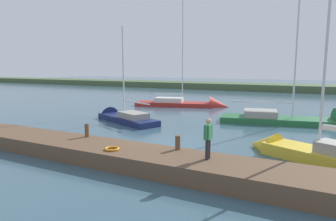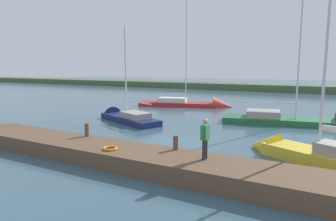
{
  "view_description": "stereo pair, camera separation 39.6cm",
  "coord_description": "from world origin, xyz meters",
  "px_view_note": "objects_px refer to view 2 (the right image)",
  "views": [
    {
      "loc": [
        -7.49,
        14.58,
        4.34
      ],
      "look_at": [
        0.0,
        -0.01,
        1.93
      ],
      "focal_mm": 31.28,
      "sensor_mm": 36.0,
      "label": 1
    },
    {
      "loc": [
        -7.84,
        14.4,
        4.34
      ],
      "look_at": [
        0.0,
        -0.01,
        1.93
      ],
      "focal_mm": 31.28,
      "sensor_mm": 36.0,
      "label": 2
    }
  ],
  "objects_px": {
    "sailboat_far_left": "(122,119)",
    "person_on_dock": "(205,136)",
    "mooring_post_near": "(176,143)",
    "mooring_post_far": "(87,130)",
    "life_ring_buoy": "(110,148)",
    "sailboat_near_dock": "(308,156)",
    "sailboat_behind_pier": "(310,123)",
    "sailboat_mid_channel": "(194,105)"
  },
  "relations": [
    {
      "from": "life_ring_buoy",
      "to": "sailboat_mid_channel",
      "type": "relative_size",
      "value": 0.05
    },
    {
      "from": "mooring_post_far",
      "to": "sailboat_mid_channel",
      "type": "xyz_separation_m",
      "value": [
        2.08,
        -18.87,
        -0.96
      ]
    },
    {
      "from": "sailboat_near_dock",
      "to": "sailboat_mid_channel",
      "type": "height_order",
      "value": "sailboat_mid_channel"
    },
    {
      "from": "person_on_dock",
      "to": "mooring_post_near",
      "type": "bearing_deg",
      "value": 157.45
    },
    {
      "from": "mooring_post_near",
      "to": "sailboat_far_left",
      "type": "xyz_separation_m",
      "value": [
        9.07,
        -8.01,
        -0.94
      ]
    },
    {
      "from": "life_ring_buoy",
      "to": "sailboat_behind_pier",
      "type": "bearing_deg",
      "value": -116.82
    },
    {
      "from": "life_ring_buoy",
      "to": "sailboat_near_dock",
      "type": "height_order",
      "value": "sailboat_near_dock"
    },
    {
      "from": "mooring_post_far",
      "to": "sailboat_behind_pier",
      "type": "xyz_separation_m",
      "value": [
        -10.06,
        -13.15,
        -0.92
      ]
    },
    {
      "from": "sailboat_near_dock",
      "to": "sailboat_mid_channel",
      "type": "bearing_deg",
      "value": -26.15
    },
    {
      "from": "sailboat_far_left",
      "to": "person_on_dock",
      "type": "bearing_deg",
      "value": 163.52
    },
    {
      "from": "life_ring_buoy",
      "to": "person_on_dock",
      "type": "relative_size",
      "value": 0.4
    },
    {
      "from": "mooring_post_far",
      "to": "sailboat_near_dock",
      "type": "bearing_deg",
      "value": -161.48
    },
    {
      "from": "mooring_post_near",
      "to": "sailboat_mid_channel",
      "type": "distance_m",
      "value": 20.28
    },
    {
      "from": "mooring_post_near",
      "to": "sailboat_mid_channel",
      "type": "bearing_deg",
      "value": -68.71
    },
    {
      "from": "sailboat_far_left",
      "to": "sailboat_mid_channel",
      "type": "xyz_separation_m",
      "value": [
        -1.72,
        -10.87,
        0.01
      ]
    },
    {
      "from": "sailboat_far_left",
      "to": "sailboat_near_dock",
      "type": "height_order",
      "value": "sailboat_near_dock"
    },
    {
      "from": "mooring_post_near",
      "to": "life_ring_buoy",
      "type": "distance_m",
      "value": 2.92
    },
    {
      "from": "sailboat_near_dock",
      "to": "life_ring_buoy",
      "type": "bearing_deg",
      "value": 56.97
    },
    {
      "from": "sailboat_behind_pier",
      "to": "sailboat_far_left",
      "type": "height_order",
      "value": "sailboat_behind_pier"
    },
    {
      "from": "mooring_post_far",
      "to": "life_ring_buoy",
      "type": "distance_m",
      "value": 3.06
    },
    {
      "from": "sailboat_near_dock",
      "to": "mooring_post_near",
      "type": "bearing_deg",
      "value": 58.81
    },
    {
      "from": "mooring_post_near",
      "to": "sailboat_near_dock",
      "type": "height_order",
      "value": "sailboat_near_dock"
    },
    {
      "from": "life_ring_buoy",
      "to": "sailboat_behind_pier",
      "type": "distance_m",
      "value": 16.3
    },
    {
      "from": "sailboat_near_dock",
      "to": "person_on_dock",
      "type": "bearing_deg",
      "value": 74.76
    },
    {
      "from": "mooring_post_far",
      "to": "sailboat_near_dock",
      "type": "height_order",
      "value": "sailboat_near_dock"
    },
    {
      "from": "mooring_post_far",
      "to": "sailboat_mid_channel",
      "type": "bearing_deg",
      "value": -83.72
    },
    {
      "from": "life_ring_buoy",
      "to": "person_on_dock",
      "type": "distance_m",
      "value": 4.36
    },
    {
      "from": "sailboat_far_left",
      "to": "person_on_dock",
      "type": "height_order",
      "value": "sailboat_far_left"
    },
    {
      "from": "sailboat_behind_pier",
      "to": "person_on_dock",
      "type": "distance_m",
      "value": 14.28
    },
    {
      "from": "sailboat_behind_pier",
      "to": "sailboat_mid_channel",
      "type": "bearing_deg",
      "value": 143.35
    },
    {
      "from": "life_ring_buoy",
      "to": "sailboat_mid_channel",
      "type": "distance_m",
      "value": 20.82
    },
    {
      "from": "mooring_post_near",
      "to": "sailboat_far_left",
      "type": "relative_size",
      "value": 0.07
    },
    {
      "from": "life_ring_buoy",
      "to": "sailboat_near_dock",
      "type": "distance_m",
      "value": 9.15
    },
    {
      "from": "life_ring_buoy",
      "to": "sailboat_far_left",
      "type": "bearing_deg",
      "value": -55.27
    },
    {
      "from": "sailboat_far_left",
      "to": "person_on_dock",
      "type": "distance_m",
      "value": 13.9
    },
    {
      "from": "life_ring_buoy",
      "to": "mooring_post_near",
      "type": "bearing_deg",
      "value": -151.67
    },
    {
      "from": "sailboat_far_left",
      "to": "sailboat_near_dock",
      "type": "distance_m",
      "value": 14.93
    },
    {
      "from": "mooring_post_near",
      "to": "mooring_post_far",
      "type": "distance_m",
      "value": 5.28
    },
    {
      "from": "mooring_post_near",
      "to": "sailboat_near_dock",
      "type": "xyz_separation_m",
      "value": [
        -5.16,
        -3.5,
        -0.8
      ]
    },
    {
      "from": "sailboat_behind_pier",
      "to": "sailboat_mid_channel",
      "type": "distance_m",
      "value": 13.42
    },
    {
      "from": "life_ring_buoy",
      "to": "sailboat_mid_channel",
      "type": "bearing_deg",
      "value": -76.69
    },
    {
      "from": "mooring_post_near",
      "to": "mooring_post_far",
      "type": "relative_size",
      "value": 0.91
    }
  ]
}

